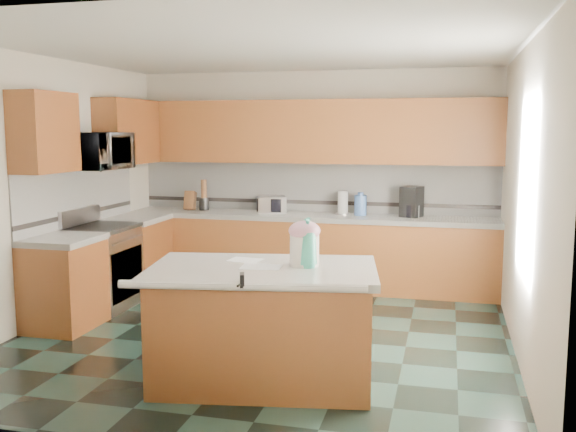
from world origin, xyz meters
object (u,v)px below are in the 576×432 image
(island_top, at_px, (263,271))
(treat_jar, at_px, (304,251))
(coffee_maker, at_px, (412,202))
(knife_block, at_px, (190,201))
(island_base, at_px, (263,328))
(soap_bottle_island, at_px, (308,243))
(toaster_oven, at_px, (271,204))

(island_top, bearing_deg, treat_jar, 12.08)
(island_top, relative_size, coffee_maker, 4.72)
(treat_jar, relative_size, knife_block, 0.98)
(island_base, xyz_separation_m, island_top, (0.00, 0.00, 0.46))
(island_base, relative_size, coffee_maker, 4.45)
(coffee_maker, bearing_deg, knife_block, -157.05)
(island_top, distance_m, soap_bottle_island, 0.41)
(island_base, height_order, soap_bottle_island, soap_bottle_island)
(island_top, relative_size, soap_bottle_island, 4.54)
(soap_bottle_island, height_order, toaster_oven, soap_bottle_island)
(island_top, distance_m, treat_jar, 0.36)
(island_top, height_order, knife_block, knife_block)
(soap_bottle_island, relative_size, knife_block, 1.58)
(island_base, bearing_deg, treat_jar, 12.08)
(island_top, distance_m, coffee_maker, 3.31)
(treat_jar, height_order, knife_block, knife_block)
(island_base, distance_m, toaster_oven, 3.30)
(soap_bottle_island, distance_m, coffee_maker, 3.16)
(coffee_maker, bearing_deg, island_top, -84.20)
(island_base, distance_m, knife_block, 3.73)
(soap_bottle_island, distance_m, toaster_oven, 3.28)
(island_base, height_order, coffee_maker, coffee_maker)
(island_top, height_order, coffee_maker, coffee_maker)
(treat_jar, bearing_deg, knife_block, 116.42)
(island_base, relative_size, treat_jar, 6.90)
(treat_jar, relative_size, soap_bottle_island, 0.62)
(toaster_oven, height_order, coffee_maker, coffee_maker)
(coffee_maker, bearing_deg, soap_bottle_island, -78.65)
(toaster_oven, bearing_deg, treat_jar, -92.46)
(coffee_maker, bearing_deg, island_base, -84.20)
(island_top, height_order, soap_bottle_island, soap_bottle_island)
(island_base, height_order, toaster_oven, toaster_oven)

